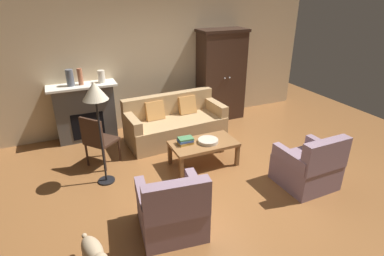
{
  "coord_description": "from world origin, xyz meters",
  "views": [
    {
      "loc": [
        -1.95,
        -3.72,
        2.78
      ],
      "look_at": [
        0.06,
        0.79,
        0.55
      ],
      "focal_mm": 29.12,
      "sensor_mm": 36.0,
      "label": 1
    }
  ],
  "objects_px": {
    "armchair_near_right": "(308,167)",
    "floor_lamp": "(95,97)",
    "mantel_vase_terracotta": "(80,77)",
    "mantel_vase_cream": "(101,76)",
    "coffee_table": "(204,145)",
    "fruit_bowl": "(208,141)",
    "dog": "(94,252)",
    "side_chair_wooden": "(98,138)",
    "armoire": "(221,75)",
    "couch": "(175,124)",
    "fireplace": "(85,112)",
    "mantel_vase_slate": "(70,78)",
    "book_stack": "(185,141)",
    "armchair_near_left": "(172,210)"
  },
  "relations": [
    {
      "from": "armchair_near_right",
      "to": "floor_lamp",
      "type": "xyz_separation_m",
      "value": [
        -2.79,
        1.35,
        1.08
      ]
    },
    {
      "from": "mantel_vase_terracotta",
      "to": "mantel_vase_cream",
      "type": "bearing_deg",
      "value": 0.0
    },
    {
      "from": "coffee_table",
      "to": "fruit_bowl",
      "type": "distance_m",
      "value": 0.11
    },
    {
      "from": "mantel_vase_cream",
      "to": "dog",
      "type": "bearing_deg",
      "value": -102.35
    },
    {
      "from": "dog",
      "to": "coffee_table",
      "type": "bearing_deg",
      "value": 36.77
    },
    {
      "from": "side_chair_wooden",
      "to": "dog",
      "type": "relative_size",
      "value": 1.6
    },
    {
      "from": "armoire",
      "to": "floor_lamp",
      "type": "bearing_deg",
      "value": -150.68
    },
    {
      "from": "armchair_near_right",
      "to": "dog",
      "type": "xyz_separation_m",
      "value": [
        -3.19,
        -0.31,
        -0.07
      ]
    },
    {
      "from": "fruit_bowl",
      "to": "armchair_near_right",
      "type": "xyz_separation_m",
      "value": [
        1.1,
        -1.17,
        -0.13
      ]
    },
    {
      "from": "couch",
      "to": "fireplace",
      "type": "bearing_deg",
      "value": 155.44
    },
    {
      "from": "fireplace",
      "to": "armoire",
      "type": "height_order",
      "value": "armoire"
    },
    {
      "from": "mantel_vase_terracotta",
      "to": "mantel_vase_cream",
      "type": "height_order",
      "value": "mantel_vase_terracotta"
    },
    {
      "from": "armoire",
      "to": "mantel_vase_terracotta",
      "type": "xyz_separation_m",
      "value": [
        -2.95,
        0.06,
        0.27
      ]
    },
    {
      "from": "fruit_bowl",
      "to": "mantel_vase_terracotta",
      "type": "relative_size",
      "value": 1.1
    },
    {
      "from": "side_chair_wooden",
      "to": "mantel_vase_cream",
      "type": "bearing_deg",
      "value": 74.06
    },
    {
      "from": "mantel_vase_terracotta",
      "to": "floor_lamp",
      "type": "height_order",
      "value": "floor_lamp"
    },
    {
      "from": "armoire",
      "to": "armchair_near_right",
      "type": "distance_m",
      "value": 3.06
    },
    {
      "from": "mantel_vase_terracotta",
      "to": "armchair_near_right",
      "type": "xyz_separation_m",
      "value": [
        2.83,
        -3.04,
        -0.96
      ]
    },
    {
      "from": "armoire",
      "to": "mantel_vase_slate",
      "type": "height_order",
      "value": "armoire"
    },
    {
      "from": "armoire",
      "to": "mantel_vase_cream",
      "type": "xyz_separation_m",
      "value": [
        -2.57,
        0.06,
        0.24
      ]
    },
    {
      "from": "book_stack",
      "to": "side_chair_wooden",
      "type": "relative_size",
      "value": 0.28
    },
    {
      "from": "coffee_table",
      "to": "couch",
      "type": "bearing_deg",
      "value": 93.99
    },
    {
      "from": "mantel_vase_slate",
      "to": "mantel_vase_cream",
      "type": "distance_m",
      "value": 0.56
    },
    {
      "from": "coffee_table",
      "to": "dog",
      "type": "relative_size",
      "value": 1.96
    },
    {
      "from": "coffee_table",
      "to": "fireplace",
      "type": "bearing_deg",
      "value": 131.75
    },
    {
      "from": "mantel_vase_slate",
      "to": "armchair_near_right",
      "type": "height_order",
      "value": "mantel_vase_slate"
    },
    {
      "from": "mantel_vase_slate",
      "to": "mantel_vase_terracotta",
      "type": "bearing_deg",
      "value": 0.0
    },
    {
      "from": "book_stack",
      "to": "side_chair_wooden",
      "type": "bearing_deg",
      "value": 155.45
    },
    {
      "from": "mantel_vase_cream",
      "to": "armchair_near_left",
      "type": "relative_size",
      "value": 0.27
    },
    {
      "from": "mantel_vase_slate",
      "to": "armchair_near_left",
      "type": "relative_size",
      "value": 0.35
    },
    {
      "from": "fireplace",
      "to": "fruit_bowl",
      "type": "relative_size",
      "value": 3.73
    },
    {
      "from": "mantel_vase_terracotta",
      "to": "armchair_near_right",
      "type": "height_order",
      "value": "mantel_vase_terracotta"
    },
    {
      "from": "dog",
      "to": "fruit_bowl",
      "type": "bearing_deg",
      "value": 35.31
    },
    {
      "from": "couch",
      "to": "side_chair_wooden",
      "type": "relative_size",
      "value": 2.18
    },
    {
      "from": "fireplace",
      "to": "mantel_vase_slate",
      "type": "height_order",
      "value": "mantel_vase_slate"
    },
    {
      "from": "couch",
      "to": "armchair_near_right",
      "type": "relative_size",
      "value": 2.23
    },
    {
      "from": "coffee_table",
      "to": "armchair_near_left",
      "type": "xyz_separation_m",
      "value": [
        -1.05,
        -1.29,
        -0.05
      ]
    },
    {
      "from": "armoire",
      "to": "mantel_vase_cream",
      "type": "height_order",
      "value": "armoire"
    },
    {
      "from": "fruit_bowl",
      "to": "dog",
      "type": "height_order",
      "value": "fruit_bowl"
    },
    {
      "from": "armoire",
      "to": "mantel_vase_slate",
      "type": "relative_size",
      "value": 6.53
    },
    {
      "from": "mantel_vase_slate",
      "to": "armchair_near_right",
      "type": "bearing_deg",
      "value": -45.3
    },
    {
      "from": "armoire",
      "to": "fruit_bowl",
      "type": "xyz_separation_m",
      "value": [
        -1.22,
        -1.81,
        -0.55
      ]
    },
    {
      "from": "armoire",
      "to": "armchair_near_right",
      "type": "relative_size",
      "value": 2.26
    },
    {
      "from": "dog",
      "to": "couch",
      "type": "bearing_deg",
      "value": 53.8
    },
    {
      "from": "book_stack",
      "to": "mantel_vase_terracotta",
      "type": "height_order",
      "value": "mantel_vase_terracotta"
    },
    {
      "from": "couch",
      "to": "armchair_near_right",
      "type": "xyz_separation_m",
      "value": [
        1.25,
        -2.34,
        -0.0
      ]
    },
    {
      "from": "mantel_vase_cream",
      "to": "fruit_bowl",
      "type": "bearing_deg",
      "value": -54.21
    },
    {
      "from": "couch",
      "to": "floor_lamp",
      "type": "bearing_deg",
      "value": -147.31
    },
    {
      "from": "fruit_bowl",
      "to": "book_stack",
      "type": "height_order",
      "value": "book_stack"
    },
    {
      "from": "book_stack",
      "to": "dog",
      "type": "height_order",
      "value": "book_stack"
    }
  ]
}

